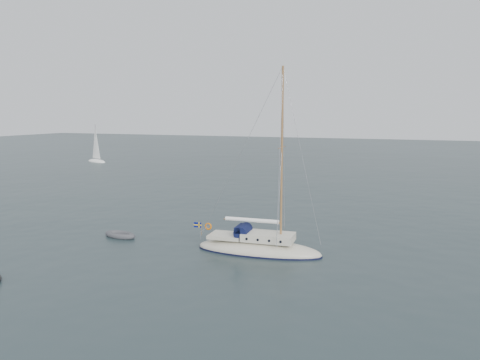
% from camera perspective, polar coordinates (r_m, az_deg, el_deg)
% --- Properties ---
extents(ground, '(300.00, 300.00, 0.00)m').
position_cam_1_polar(ground, '(32.16, 0.18, -9.23)').
color(ground, black).
rests_on(ground, ground).
extents(sailboat, '(9.30, 2.79, 13.24)m').
position_cam_1_polar(sailboat, '(32.69, 2.29, -7.12)').
color(sailboat, beige).
rests_on(sailboat, ground).
extents(dinghy, '(2.84, 1.28, 0.41)m').
position_cam_1_polar(dinghy, '(37.93, -14.41, -6.49)').
color(dinghy, '#4A4A4F').
rests_on(dinghy, ground).
extents(distant_yacht_a, '(5.91, 3.15, 7.83)m').
position_cam_1_polar(distant_yacht_a, '(96.23, -17.17, 4.11)').
color(distant_yacht_a, white).
rests_on(distant_yacht_a, ground).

